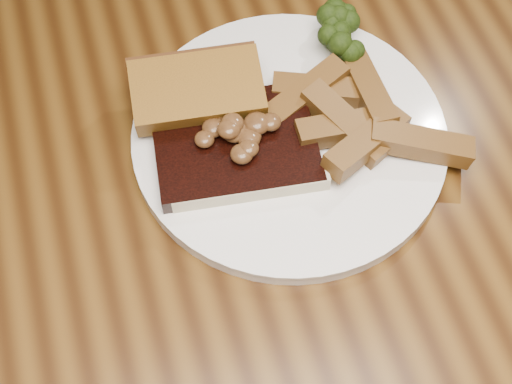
# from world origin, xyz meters

# --- Properties ---
(dining_table) EXTENTS (1.60, 0.90, 0.75)m
(dining_table) POSITION_xyz_m (0.00, 0.00, 0.66)
(dining_table) COLOR #543510
(dining_table) RESTS_ON ground
(plate) EXTENTS (0.32, 0.32, 0.01)m
(plate) POSITION_xyz_m (0.06, 0.07, 0.76)
(plate) COLOR white
(plate) RESTS_ON dining_table
(steak) EXTENTS (0.16, 0.13, 0.02)m
(steak) POSITION_xyz_m (0.00, 0.06, 0.77)
(steak) COLOR black
(steak) RESTS_ON plate
(steak_bone) EXTENTS (0.15, 0.03, 0.02)m
(steak_bone) POSITION_xyz_m (0.00, 0.01, 0.77)
(steak_bone) COLOR beige
(steak_bone) RESTS_ON plate
(mushroom_pile) EXTENTS (0.07, 0.07, 0.03)m
(mushroom_pile) POSITION_xyz_m (0.00, 0.07, 0.80)
(mushroom_pile) COLOR brown
(mushroom_pile) RESTS_ON steak
(garlic_bread) EXTENTS (0.13, 0.08, 0.03)m
(garlic_bread) POSITION_xyz_m (-0.02, 0.12, 0.78)
(garlic_bread) COLOR #8F5B1A
(garlic_bread) RESTS_ON plate
(potato_wedges) EXTENTS (0.13, 0.13, 0.02)m
(potato_wedges) POSITION_xyz_m (0.13, 0.06, 0.77)
(potato_wedges) COLOR brown
(potato_wedges) RESTS_ON plate
(broccoli_cluster) EXTENTS (0.07, 0.07, 0.04)m
(broccoli_cluster) POSITION_xyz_m (0.13, 0.16, 0.78)
(broccoli_cluster) COLOR #23360C
(broccoli_cluster) RESTS_ON plate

